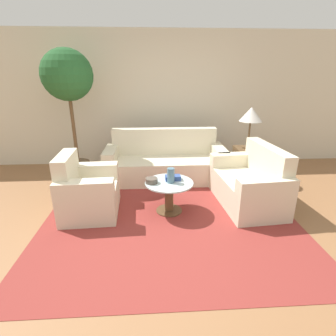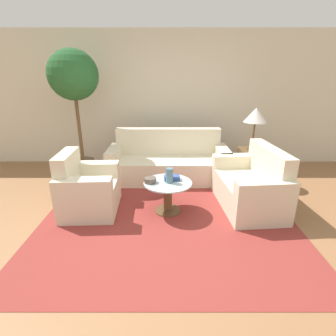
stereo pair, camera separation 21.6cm
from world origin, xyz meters
TOP-DOWN VIEW (x-y plane):
  - ground_plane at (0.00, 0.00)m, footprint 14.00×14.00m
  - wall_back at (0.00, 2.80)m, footprint 10.00×0.06m
  - rug at (0.12, 0.61)m, footprint 3.27×3.29m
  - sofa_main at (0.13, 1.84)m, footprint 2.08×0.78m
  - armchair at (-1.00, 0.65)m, footprint 0.75×0.87m
  - loveseat at (1.33, 0.80)m, footprint 0.85×1.34m
  - coffee_table at (0.12, 0.61)m, footprint 0.65×0.65m
  - side_table at (1.55, 1.67)m, footprint 0.40×0.40m
  - table_lamp at (1.55, 1.67)m, footprint 0.38×0.38m
  - potted_plant at (-1.45, 1.99)m, footprint 0.83×0.83m
  - vase at (0.15, 0.60)m, footprint 0.10×0.10m
  - bowl at (-0.11, 0.60)m, footprint 0.16×0.16m
  - book_stack at (0.18, 0.69)m, footprint 0.22×0.13m

SIDE VIEW (x-z plane):
  - ground_plane at x=0.00m, z-range 0.00..0.00m
  - rug at x=0.12m, z-range 0.00..0.01m
  - coffee_table at x=0.12m, z-range 0.06..0.50m
  - sofa_main at x=0.13m, z-range -0.15..0.72m
  - loveseat at x=1.33m, z-range -0.14..0.71m
  - armchair at x=-1.00m, z-range -0.14..0.71m
  - side_table at x=1.55m, z-range 0.00..0.59m
  - book_stack at x=0.18m, z-range 0.44..0.50m
  - bowl at x=-0.11m, z-range 0.44..0.51m
  - vase at x=0.15m, z-range 0.44..0.64m
  - table_lamp at x=1.55m, z-range 0.81..1.50m
  - wall_back at x=0.00m, z-range 0.00..2.60m
  - potted_plant at x=-1.45m, z-range 0.55..2.75m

